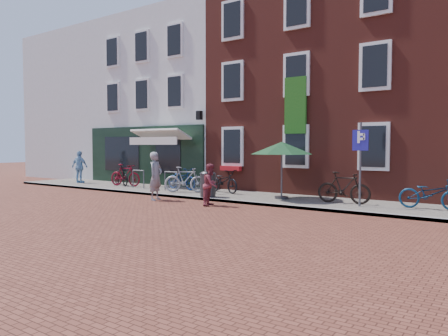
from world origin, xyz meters
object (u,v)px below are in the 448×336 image
Objects in this scene: parking_sign at (360,152)px; bicycle_3 at (185,180)px; woman at (156,176)px; boy at (211,185)px; bicycle_6 at (430,194)px; cafe_person at (80,167)px; bicycle_5 at (344,188)px; bicycle_0 at (121,175)px; bicycle_1 at (125,175)px; bicycle_4 at (224,181)px; bicycle_2 at (182,179)px; parasol at (282,146)px; litter_bin at (208,182)px.

parking_sign is 1.51× the size of bicycle_3.
woman is 1.02× the size of bicycle_3.
bicycle_6 is at bearing -83.09° from boy.
cafe_person is (-14.62, 0.27, -0.88)m from parking_sign.
bicycle_5 is at bearing -72.97° from boy.
boy reaches higher than bicycle_0.
bicycle_3 is 1.00× the size of bicycle_5.
bicycle_1 reaches higher than bicycle_4.
bicycle_0 is 13.76m from bicycle_6.
bicycle_2 is 7.41m from bicycle_5.
parking_sign reaches higher than bicycle_2.
bicycle_6 is (13.22, 0.23, -0.05)m from bicycle_1.
woman is at bearing -149.42° from parasol.
bicycle_3 is at bearing 157.00° from litter_bin.
parasol is 1.32× the size of bicycle_3.
bicycle_1 is (-11.27, 0.37, -1.19)m from parking_sign.
boy reaches higher than bicycle_3.
bicycle_4 is (-2.87, 0.42, -1.45)m from parasol.
parasol is 8.44m from bicycle_1.
bicycle_1 is 0.97× the size of bicycle_6.
boy is at bearing -122.15° from parasol.
bicycle_4 is (8.79, 0.51, -0.36)m from cafe_person.
woman is at bearing 75.46° from boy.
litter_bin is at bearing -148.11° from bicycle_4.
parking_sign is 14.64m from cafe_person.
bicycle_5 is at bearing -83.25° from bicycle_2.
parking_sign reaches higher than bicycle_6.
cafe_person is at bearing 59.27° from bicycle_3.
woman is 5.51m from bicycle_0.
woman is 2.97m from bicycle_2.
parking_sign is at bearing 167.08° from cafe_person.
bicycle_1 is at bearing 91.38° from bicycle_6.
cafe_person reaches higher than bicycle_0.
bicycle_1 and bicycle_3 have the same top height.
bicycle_6 is (6.37, 2.58, -0.14)m from boy.
bicycle_4 is at bearing -33.08° from woman.
bicycle_1 is at bearing -90.28° from bicycle_0.
parking_sign is (5.45, 0.78, 1.17)m from litter_bin.
bicycle_0 is at bearing 178.52° from parasol.
parking_sign is at bearing -126.37° from bicycle_5.
woman is 0.99× the size of bicycle_0.
parking_sign is 1.41m from bicycle_5.
bicycle_1 is at bearing 50.27° from woman.
bicycle_5 is at bearing 0.76° from parasol.
parking_sign is 1.47× the size of bicycle_4.
litter_bin is at bearing 100.98° from bicycle_6.
bicycle_1 is 1.00× the size of bicycle_5.
boy is 0.81× the size of bicycle_1.
litter_bin is 1.58m from boy.
boy is 3.10m from bicycle_4.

